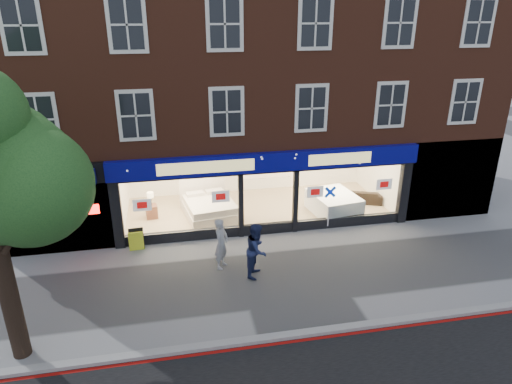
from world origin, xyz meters
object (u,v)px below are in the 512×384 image
object	(u,v)px
display_bed	(209,206)
sofa	(360,196)
pedestrian_blue	(257,250)
a_board	(136,240)
pedestrian_grey	(221,243)
mattress_stack	(334,204)

from	to	relation	value
display_bed	sofa	bearing A→B (deg)	-8.11
display_bed	pedestrian_blue	xyz separation A→B (m)	(1.08, -4.69, 0.44)
display_bed	a_board	bearing A→B (deg)	-149.94
a_board	pedestrian_grey	size ratio (longest dim) A/B	0.46
pedestrian_grey	pedestrian_blue	size ratio (longest dim) A/B	0.96
pedestrian_grey	pedestrian_blue	distance (m)	1.26
sofa	pedestrian_blue	bearing A→B (deg)	62.52
display_bed	pedestrian_grey	world-z (taller)	pedestrian_grey
display_bed	pedestrian_grey	xyz separation A→B (m)	(0.03, -4.00, 0.40)
a_board	pedestrian_blue	size ratio (longest dim) A/B	0.44
a_board	pedestrian_blue	xyz separation A→B (m)	(3.90, -2.40, 0.51)
pedestrian_grey	display_bed	bearing A→B (deg)	33.02
mattress_stack	pedestrian_blue	distance (m)	5.61
sofa	a_board	world-z (taller)	a_board
sofa	pedestrian_grey	distance (m)	7.83
mattress_stack	pedestrian_blue	world-z (taller)	pedestrian_blue
a_board	pedestrian_grey	distance (m)	3.36
a_board	sofa	bearing A→B (deg)	10.34
display_bed	pedestrian_blue	bearing A→B (deg)	-86.01
sofa	a_board	xyz separation A→B (m)	(-9.50, -2.39, 0.02)
display_bed	sofa	world-z (taller)	display_bed
display_bed	a_board	size ratio (longest dim) A/B	3.26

